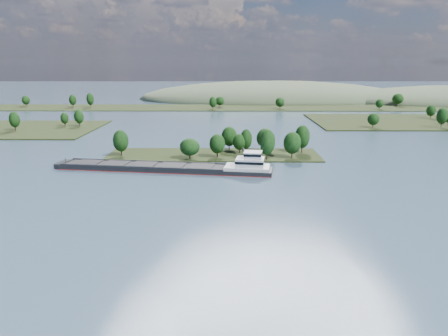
{
  "coord_description": "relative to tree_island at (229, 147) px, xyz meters",
  "views": [
    {
      "loc": [
        7.28,
        -23.13,
        43.29
      ],
      "look_at": [
        5.57,
        130.0,
        6.0
      ],
      "focal_mm": 35.0,
      "sensor_mm": 36.0,
      "label": 1
    }
  ],
  "objects": [
    {
      "name": "back_shoreline",
      "position": [
        2.33,
        220.75,
        -3.73
      ],
      "size": [
        900.0,
        60.0,
        15.11
      ],
      "color": "black",
      "rests_on": "ground"
    },
    {
      "name": "tree_island",
      "position": [
        0.0,
        0.0,
        0.0
      ],
      "size": [
        100.0,
        30.17,
        15.04
      ],
      "color": "black",
      "rests_on": "ground"
    },
    {
      "name": "ground",
      "position": [
        -7.33,
        -59.07,
        -4.43
      ],
      "size": [
        1800.0,
        1800.0,
        0.0
      ],
      "primitive_type": "plane",
      "color": "#3A4F64",
      "rests_on": "ground"
    },
    {
      "name": "cargo_barge",
      "position": [
        -20.94,
        -29.3,
        -2.9
      ],
      "size": [
        90.74,
        23.13,
        12.19
      ],
      "color": "black",
      "rests_on": "ground"
    },
    {
      "name": "hill_west",
      "position": [
        52.67,
        320.93,
        -4.43
      ],
      "size": [
        320.0,
        160.0,
        44.0
      ],
      "primitive_type": "ellipsoid",
      "color": "#47563B",
      "rests_on": "ground"
    }
  ]
}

